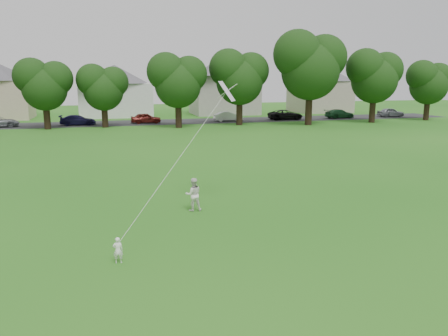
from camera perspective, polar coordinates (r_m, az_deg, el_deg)
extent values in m
plane|color=#216316|center=(13.94, -7.85, -11.48)|extent=(160.00, 160.00, 0.00)
cube|color=#2D2D30|center=(55.03, -13.56, 5.71)|extent=(90.00, 7.00, 0.01)
imported|color=white|center=(13.64, -13.69, -10.40)|extent=(0.31, 0.22, 0.82)
imported|color=white|center=(18.22, -4.03, -3.47)|extent=(0.69, 0.55, 1.40)
plane|color=white|center=(18.69, 0.38, 10.01)|extent=(1.00, 1.17, 0.83)
cylinder|color=white|center=(15.78, -5.55, 1.75)|extent=(0.01, 0.01, 8.41)
cylinder|color=black|center=(50.87, -22.13, 6.36)|extent=(0.69, 0.69, 2.92)
cylinder|color=black|center=(50.69, -15.31, 6.67)|extent=(0.67, 0.67, 2.71)
cylinder|color=black|center=(48.84, -5.96, 7.11)|extent=(0.71, 0.71, 3.17)
cylinder|color=black|center=(51.44, 2.03, 7.52)|extent=(0.73, 0.73, 3.38)
cylinder|color=black|center=(52.52, 11.01, 7.85)|extent=(0.80, 0.80, 4.20)
cylinder|color=black|center=(57.31, 18.82, 7.38)|extent=(0.74, 0.74, 3.47)
cylinder|color=black|center=(63.16, 24.95, 7.04)|extent=(0.70, 0.70, 2.98)
imported|color=#181645|center=(54.05, -18.55, 5.96)|extent=(4.12, 1.80, 1.18)
imported|color=maroon|center=(54.16, -10.17, 6.43)|extent=(3.68, 1.59, 1.24)
imported|color=silver|center=(56.03, 0.56, 6.77)|extent=(3.77, 1.46, 1.22)
imported|color=black|center=(58.64, 8.03, 6.91)|extent=(4.63, 2.21, 1.27)
imported|color=#184924|center=(62.20, 14.85, 6.87)|extent=(4.30, 2.11, 1.20)
imported|color=gray|center=(66.59, 20.94, 6.81)|extent=(3.79, 1.77, 1.26)
cube|color=white|center=(64.83, -13.95, 8.63)|extent=(9.90, 7.26, 4.67)
pyramid|color=#535056|center=(64.78, -14.17, 12.96)|extent=(14.28, 14.28, 2.57)
cube|color=#B3ACA0|center=(67.11, 0.00, 9.51)|extent=(9.46, 7.60, 5.71)
pyramid|color=#535056|center=(67.15, 0.00, 14.63)|extent=(13.64, 13.64, 3.14)
cube|color=#B9AC99|center=(72.96, 12.38, 9.11)|extent=(8.32, 7.64, 4.92)
pyramid|color=#535056|center=(72.93, 12.56, 13.16)|extent=(12.00, 12.00, 2.71)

